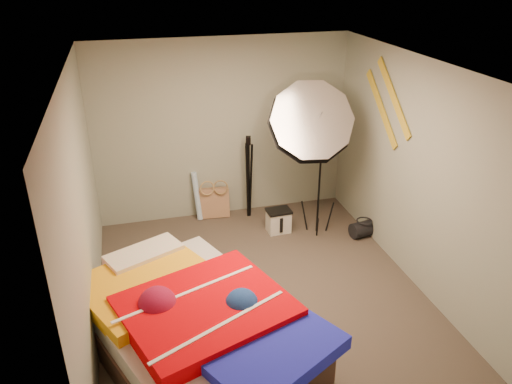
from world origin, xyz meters
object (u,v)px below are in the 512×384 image
object	(u,v)px
tote_bag	(214,203)
camera_tripod	(248,172)
photo_umbrella	(310,123)
bed	(193,324)
wrapping_roll	(197,196)
camera_case	(279,221)
duffel_bag	(363,229)

from	to	relation	value
tote_bag	camera_tripod	xyz separation A→B (m)	(0.48, -0.12, 0.48)
photo_umbrella	tote_bag	bearing A→B (deg)	140.32
bed	photo_umbrella	xyz separation A→B (m)	(1.75, 1.75, 1.25)
tote_bag	bed	distance (m)	2.72
wrapping_roll	camera_case	xyz separation A→B (m)	(1.00, -0.66, -0.20)
tote_bag	camera_tripod	size ratio (longest dim) A/B	0.35
camera_tripod	duffel_bag	bearing A→B (deg)	-35.51
duffel_bag	camera_tripod	xyz separation A→B (m)	(-1.34, 0.96, 0.59)
wrapping_roll	duffel_bag	bearing A→B (deg)	-27.54
camera_tripod	camera_case	bearing A→B (deg)	-62.82
camera_case	photo_umbrella	distance (m)	1.48
photo_umbrella	camera_tripod	distance (m)	1.31
camera_case	duffel_bag	distance (m)	1.14
camera_case	duffel_bag	xyz separation A→B (m)	(1.06, -0.41, -0.04)
duffel_bag	photo_umbrella	size ratio (longest dim) A/B	0.16
tote_bag	duffel_bag	world-z (taller)	tote_bag
tote_bag	wrapping_roll	bearing A→B (deg)	-174.29
tote_bag	duffel_bag	bearing A→B (deg)	-24.86
tote_bag	photo_umbrella	xyz separation A→B (m)	(1.07, -0.88, 1.37)
camera_tripod	bed	bearing A→B (deg)	-114.91
wrapping_roll	camera_case	world-z (taller)	wrapping_roll
camera_case	bed	bearing A→B (deg)	-128.76
camera_tripod	wrapping_roll	bearing A→B (deg)	170.68
duffel_bag	photo_umbrella	xyz separation A→B (m)	(-0.76, 0.19, 1.48)
tote_bag	photo_umbrella	bearing A→B (deg)	-33.98
duffel_bag	camera_tripod	size ratio (longest dim) A/B	0.29
tote_bag	camera_tripod	world-z (taller)	camera_tripod
camera_tripod	tote_bag	bearing A→B (deg)	166.14
tote_bag	wrapping_roll	size ratio (longest dim) A/B	0.61
bed	photo_umbrella	bearing A→B (deg)	44.93
tote_bag	photo_umbrella	size ratio (longest dim) A/B	0.19
tote_bag	wrapping_roll	world-z (taller)	wrapping_roll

